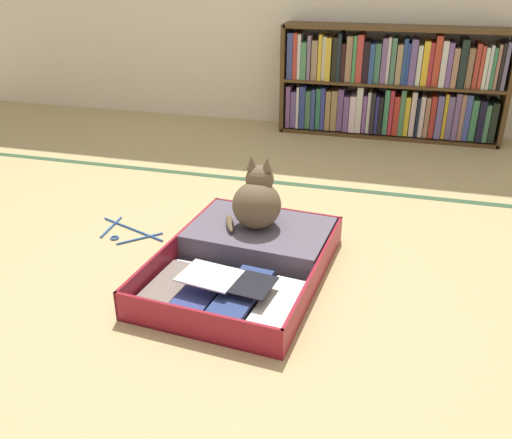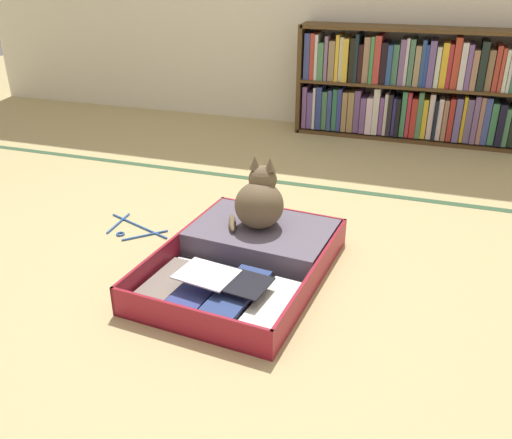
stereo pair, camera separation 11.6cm
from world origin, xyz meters
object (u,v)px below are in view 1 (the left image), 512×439
Objects in this scene: open_suitcase at (251,255)px; clothes_hanger at (127,232)px; black_cat at (257,201)px; bookshelf at (390,86)px.

clothes_hanger is at bearing 168.20° from open_suitcase.
black_cat reaches higher than open_suitcase.
black_cat reaches higher than clothes_hanger.
bookshelf is at bearing 78.04° from open_suitcase.
bookshelf is 1.98m from black_cat.
bookshelf is at bearing 76.76° from black_cat.
bookshelf is at bearing 60.54° from clothes_hanger.
open_suitcase is 0.67m from clothes_hanger.
black_cat is 0.68m from clothes_hanger.
black_cat is (-0.01, 0.15, 0.19)m from open_suitcase.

